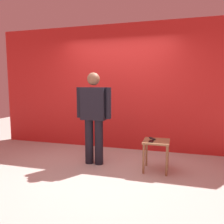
# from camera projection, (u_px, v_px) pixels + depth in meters

# --- Properties ---
(ground_plane) EXTENTS (12.00, 12.00, 0.00)m
(ground_plane) POSITION_uv_depth(u_px,v_px,m) (97.00, 170.00, 3.89)
(ground_plane) COLOR #B7B2A8
(back_wall_red) EXTENTS (5.88, 0.12, 2.77)m
(back_wall_red) POSITION_uv_depth(u_px,v_px,m) (119.00, 88.00, 5.14)
(back_wall_red) COLOR red
(back_wall_red) RESTS_ON ground_plane
(standing_person) EXTENTS (0.66, 0.24, 1.67)m
(standing_person) POSITION_uv_depth(u_px,v_px,m) (94.00, 114.00, 4.12)
(standing_person) COLOR black
(standing_person) RESTS_ON ground_plane
(side_table) EXTENTS (0.43, 0.43, 0.52)m
(side_table) POSITION_uv_depth(u_px,v_px,m) (156.00, 146.00, 3.83)
(side_table) COLOR olive
(side_table) RESTS_ON ground_plane
(cell_phone) EXTENTS (0.07, 0.15, 0.01)m
(cell_phone) POSITION_uv_depth(u_px,v_px,m) (151.00, 141.00, 3.75)
(cell_phone) COLOR black
(cell_phone) RESTS_ON side_table
(tv_remote) EXTENTS (0.13, 0.17, 0.02)m
(tv_remote) POSITION_uv_depth(u_px,v_px,m) (152.00, 139.00, 3.92)
(tv_remote) COLOR black
(tv_remote) RESTS_ON side_table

